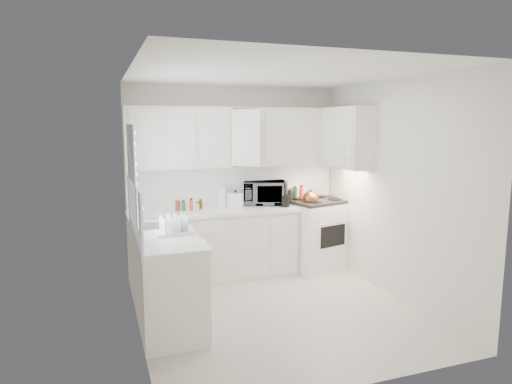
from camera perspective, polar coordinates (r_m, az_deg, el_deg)
name	(u,v)px	position (r m, az deg, el deg)	size (l,w,h in m)	color
floor	(277,310)	(5.26, 2.62, -14.70)	(3.20, 3.20, 0.00)	beige
ceiling	(278,73)	(4.86, 2.84, 14.75)	(3.20, 3.20, 0.00)	white
wall_back	(235,180)	(6.39, -2.69, 1.57)	(3.00, 3.00, 0.00)	silver
wall_front	(358,228)	(3.49, 12.70, -4.48)	(3.00, 3.00, 0.00)	silver
wall_left	(135,205)	(4.55, -15.06, -1.54)	(3.20, 3.20, 0.00)	silver
wall_right	(394,190)	(5.63, 17.03, 0.26)	(3.20, 3.20, 0.00)	silver
window_blinds	(133,175)	(4.86, -15.26, 2.06)	(0.06, 0.96, 1.06)	white
lower_cabinets_back	(214,246)	(6.17, -5.32, -6.77)	(2.22, 0.60, 0.90)	silver
lower_cabinets_left	(165,278)	(4.99, -11.36, -10.64)	(0.60, 1.60, 0.90)	silver
countertop_back	(214,211)	(6.05, -5.36, -2.45)	(2.24, 0.64, 0.05)	white
countertop_left	(165,235)	(4.85, -11.41, -5.32)	(0.64, 1.62, 0.05)	white
backsplash_back	(235,185)	(6.39, -2.66, 0.90)	(2.98, 0.02, 0.55)	white
backsplash_left	(134,209)	(4.76, -15.10, -2.03)	(0.02, 1.60, 0.55)	white
upper_cabinets_back	(238,167)	(6.21, -2.26, 3.23)	(3.00, 0.33, 0.80)	silver
upper_cabinets_right	(347,167)	(6.19, 11.38, 3.06)	(0.33, 0.90, 0.80)	silver
sink	(160,215)	(5.16, -12.01, -2.86)	(0.42, 0.38, 0.30)	gray
stove	(316,224)	(6.62, 7.63, -4.03)	(0.83, 0.68, 1.28)	white
tea_kettle	(311,198)	(6.32, 6.91, -0.70)	(0.27, 0.23, 0.25)	#9F592B
frying_pan	(323,199)	(6.78, 8.43, -0.94)	(0.29, 0.48, 0.04)	black
microwave	(264,190)	(6.39, 1.06, 0.24)	(0.59, 0.33, 0.40)	gray
rice_cooker	(235,198)	(6.24, -2.60, -0.77)	(0.23, 0.23, 0.23)	white
paper_towel	(222,196)	(6.28, -4.28, -0.53)	(0.12, 0.12, 0.27)	white
utensil_crock	(285,193)	(6.19, 3.74, -0.18)	(0.13, 0.13, 0.38)	black
dish_rack	(173,224)	(4.76, -10.47, -3.95)	(0.39, 0.29, 0.21)	white
spice_left_0	(177,205)	(6.07, -9.89, -1.64)	(0.06, 0.06, 0.13)	brown
spice_left_1	(184,206)	(5.99, -9.04, -1.75)	(0.06, 0.06, 0.13)	#236B34
spice_left_2	(189,204)	(6.09, -8.50, -1.56)	(0.06, 0.06, 0.13)	#D34B1C
spice_left_3	(196,205)	(6.02, -7.63, -1.67)	(0.06, 0.06, 0.13)	yellow
spice_left_4	(200,204)	(6.12, -7.12, -1.49)	(0.06, 0.06, 0.13)	#4D2E16
sauce_right_0	(276,197)	(6.48, 2.60, -0.60)	(0.06, 0.06, 0.19)	#D34B1C
sauce_right_1	(282,197)	(6.45, 3.25, -0.65)	(0.06, 0.06, 0.19)	yellow
sauce_right_2	(284,196)	(6.52, 3.50, -0.55)	(0.06, 0.06, 0.19)	#4D2E16
sauce_right_3	(289,197)	(6.49, 4.15, -0.60)	(0.06, 0.06, 0.19)	black
sauce_right_4	(291,196)	(6.57, 4.38, -0.50)	(0.06, 0.06, 0.19)	brown
sauce_right_5	(296,196)	(6.54, 5.03, -0.55)	(0.06, 0.06, 0.19)	#236B34
sauce_right_6	(297,196)	(6.61, 5.25, -0.45)	(0.06, 0.06, 0.19)	#D34B1C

